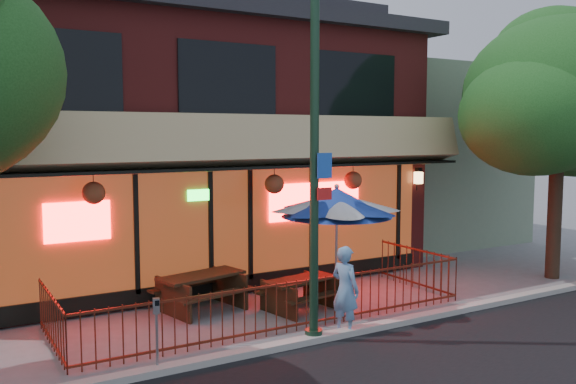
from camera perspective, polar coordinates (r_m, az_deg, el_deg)
name	(u,v)px	position (r m, az deg, el deg)	size (l,w,h in m)	color
ground	(302,334)	(11.79, 1.33, -13.13)	(80.00, 80.00, 0.00)	gray
curb	(317,338)	(11.37, 2.69, -13.53)	(80.00, 0.25, 0.12)	#999993
restaurant_building	(170,120)	(17.62, -10.97, 6.59)	(12.96, 9.49, 8.05)	maroon
neighbor_building	(401,154)	(22.75, 10.49, 3.51)	(6.00, 7.00, 6.00)	slate
patio_fence	(289,295)	(12.02, 0.06, -9.62)	(8.44, 2.62, 1.00)	#501D11
street_light	(315,168)	(10.85, 2.50, 2.23)	(0.43, 0.32, 7.00)	#153120
street_tree_right	(558,86)	(17.23, 23.96, 9.02)	(4.80, 4.80, 7.02)	#36291B
picnic_table_left	(202,287)	(13.25, -8.09, -8.76)	(2.08, 1.76, 0.78)	#332212
picnic_table_right	(301,289)	(13.16, 1.20, -9.07)	(1.80, 1.50, 0.69)	#2F2010
patio_umbrella	(337,202)	(12.99, 4.57, -0.97)	(2.36, 2.36, 2.70)	gray
pedestrian	(345,290)	(11.67, 5.38, -9.08)	(0.61, 0.40, 1.67)	#6497C9
parking_meter_near	(157,322)	(10.01, -12.20, -11.82)	(0.13, 0.11, 1.20)	gray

